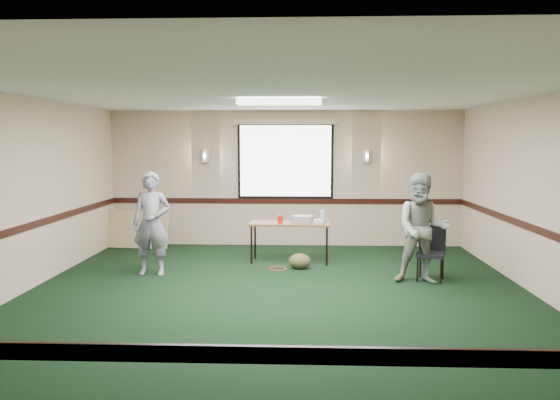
{
  "coord_description": "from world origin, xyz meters",
  "views": [
    {
      "loc": [
        0.33,
        -6.87,
        2.06
      ],
      "look_at": [
        0.0,
        1.3,
        1.2
      ],
      "focal_mm": 35.0,
      "sensor_mm": 36.0,
      "label": 1
    }
  ],
  "objects_px": {
    "conference_chair": "(431,248)",
    "person_right": "(422,229)",
    "folding_table": "(290,225)",
    "person_left": "(152,223)",
    "projector": "(303,219)"
  },
  "relations": [
    {
      "from": "conference_chair",
      "to": "person_right",
      "type": "height_order",
      "value": "person_right"
    },
    {
      "from": "folding_table",
      "to": "person_left",
      "type": "relative_size",
      "value": 0.87
    },
    {
      "from": "person_right",
      "to": "projector",
      "type": "bearing_deg",
      "value": 150.01
    },
    {
      "from": "projector",
      "to": "person_right",
      "type": "distance_m",
      "value": 2.25
    },
    {
      "from": "folding_table",
      "to": "projector",
      "type": "distance_m",
      "value": 0.25
    },
    {
      "from": "person_left",
      "to": "person_right",
      "type": "xyz_separation_m",
      "value": [
        4.1,
        -0.38,
        0.0
      ]
    },
    {
      "from": "folding_table",
      "to": "projector",
      "type": "height_order",
      "value": "projector"
    },
    {
      "from": "conference_chair",
      "to": "person_left",
      "type": "distance_m",
      "value": 4.32
    },
    {
      "from": "folding_table",
      "to": "conference_chair",
      "type": "relative_size",
      "value": 1.74
    },
    {
      "from": "folding_table",
      "to": "person_right",
      "type": "xyz_separation_m",
      "value": [
        1.97,
        -1.35,
        0.17
      ]
    },
    {
      "from": "person_right",
      "to": "person_left",
      "type": "bearing_deg",
      "value": -176.27
    },
    {
      "from": "folding_table",
      "to": "conference_chair",
      "type": "bearing_deg",
      "value": -23.9
    },
    {
      "from": "person_left",
      "to": "person_right",
      "type": "relative_size",
      "value": 1.0
    },
    {
      "from": "person_right",
      "to": "conference_chair",
      "type": "bearing_deg",
      "value": 60.5
    },
    {
      "from": "projector",
      "to": "person_left",
      "type": "relative_size",
      "value": 0.2
    }
  ]
}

